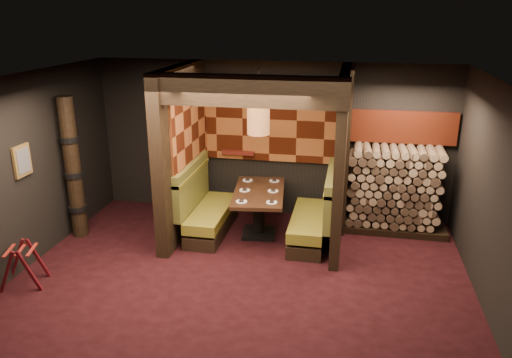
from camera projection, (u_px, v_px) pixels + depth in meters
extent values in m
cube|color=black|center=(238.00, 285.00, 7.06)|extent=(6.50, 5.50, 0.02)
cube|color=black|center=(236.00, 81.00, 6.13)|extent=(6.50, 5.50, 0.02)
cube|color=black|center=(271.00, 140.00, 9.16)|extent=(6.50, 0.02, 2.85)
cube|color=black|center=(160.00, 305.00, 4.03)|extent=(6.50, 0.02, 2.85)
cube|color=black|center=(17.00, 175.00, 7.19)|extent=(0.02, 5.50, 2.85)
cube|color=black|center=(501.00, 208.00, 6.00)|extent=(0.02, 5.50, 2.85)
cube|color=black|center=(181.00, 152.00, 8.37)|extent=(0.20, 2.20, 2.85)
cube|color=black|center=(341.00, 160.00, 7.94)|extent=(0.15, 2.10, 2.85)
cube|color=black|center=(246.00, 91.00, 6.86)|extent=(2.85, 0.18, 0.44)
cube|color=#A65728|center=(270.00, 119.00, 8.99)|extent=(2.40, 0.06, 1.55)
cube|color=#A65728|center=(190.00, 125.00, 8.38)|extent=(0.04, 1.85, 1.45)
cube|color=maroon|center=(238.00, 153.00, 9.25)|extent=(0.60, 0.12, 0.07)
cube|color=black|center=(212.00, 226.00, 8.71)|extent=(0.55, 1.60, 0.22)
cube|color=olive|center=(211.00, 213.00, 8.63)|extent=(0.55, 1.60, 0.18)
cube|color=#545F29|center=(192.00, 190.00, 8.56)|extent=(0.12, 1.60, 0.78)
cube|color=olive|center=(191.00, 171.00, 8.45)|extent=(0.15, 1.60, 0.06)
cube|color=black|center=(308.00, 234.00, 8.40)|extent=(0.55, 1.60, 0.22)
cube|color=olive|center=(308.00, 220.00, 8.32)|extent=(0.55, 1.60, 0.18)
cube|color=#545F29|center=(330.00, 200.00, 8.14)|extent=(0.12, 1.60, 0.78)
cube|color=olive|center=(331.00, 180.00, 8.02)|extent=(0.15, 1.60, 0.06)
cube|color=black|center=(259.00, 233.00, 8.63)|extent=(0.61, 0.61, 0.06)
cylinder|color=black|center=(259.00, 215.00, 8.52)|extent=(0.20, 0.20, 0.74)
cube|color=#342112|center=(259.00, 193.00, 8.39)|extent=(1.00, 1.61, 0.06)
cylinder|color=white|center=(242.00, 201.00, 7.90)|extent=(0.18, 0.18, 0.01)
cube|color=black|center=(241.00, 201.00, 7.89)|extent=(0.08, 0.12, 0.02)
cylinder|color=white|center=(272.00, 202.00, 7.86)|extent=(0.18, 0.18, 0.01)
cube|color=black|center=(272.00, 201.00, 7.86)|extent=(0.08, 0.12, 0.02)
cylinder|color=white|center=(245.00, 190.00, 8.39)|extent=(0.18, 0.18, 0.01)
cube|color=black|center=(245.00, 189.00, 8.39)|extent=(0.08, 0.12, 0.02)
cylinder|color=white|center=(273.00, 191.00, 8.36)|extent=(0.18, 0.18, 0.01)
cube|color=black|center=(273.00, 190.00, 8.35)|extent=(0.08, 0.12, 0.02)
cylinder|color=white|center=(248.00, 180.00, 8.88)|extent=(0.18, 0.18, 0.01)
cube|color=black|center=(248.00, 179.00, 8.88)|extent=(0.08, 0.12, 0.02)
cylinder|color=white|center=(274.00, 181.00, 8.85)|extent=(0.18, 0.18, 0.01)
cube|color=black|center=(274.00, 180.00, 8.84)|extent=(0.08, 0.12, 0.02)
cylinder|color=brown|center=(258.00, 120.00, 7.94)|extent=(0.36, 0.36, 0.45)
sphere|color=#FFC672|center=(258.00, 120.00, 7.94)|extent=(0.18, 0.18, 0.18)
cylinder|color=black|center=(258.00, 87.00, 7.77)|extent=(0.02, 0.02, 0.60)
cube|color=brown|center=(22.00, 161.00, 7.21)|extent=(0.04, 0.36, 0.46)
cube|color=#3F3F3F|center=(24.00, 161.00, 7.21)|extent=(0.01, 0.27, 0.36)
cube|color=#470B10|center=(7.00, 273.00, 6.79)|extent=(0.29, 0.12, 0.66)
cube|color=#470B10|center=(30.00, 272.00, 6.82)|extent=(0.29, 0.12, 0.66)
cube|color=#470B10|center=(17.00, 260.00, 7.16)|extent=(0.29, 0.12, 0.66)
cube|color=#470B10|center=(39.00, 259.00, 7.18)|extent=(0.29, 0.12, 0.66)
cube|color=maroon|center=(9.00, 251.00, 6.90)|extent=(0.16, 0.40, 0.01)
cube|color=maroon|center=(20.00, 250.00, 6.91)|extent=(0.16, 0.40, 0.01)
cube|color=maroon|center=(32.00, 250.00, 6.92)|extent=(0.16, 0.40, 0.01)
cylinder|color=black|center=(73.00, 169.00, 8.24)|extent=(0.26, 0.26, 2.40)
cylinder|color=black|center=(78.00, 208.00, 8.47)|extent=(0.31, 0.31, 0.09)
cylinder|color=black|center=(74.00, 174.00, 8.28)|extent=(0.31, 0.31, 0.09)
cylinder|color=black|center=(69.00, 139.00, 8.08)|extent=(0.31, 0.31, 0.09)
cube|color=black|center=(394.00, 227.00, 8.80)|extent=(1.73, 0.70, 0.12)
cube|color=brown|center=(398.00, 187.00, 8.56)|extent=(1.73, 0.70, 1.38)
cube|color=maroon|center=(402.00, 127.00, 8.56)|extent=(1.83, 0.10, 0.56)
cube|color=black|center=(347.00, 156.00, 8.17)|extent=(0.08, 0.08, 2.85)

